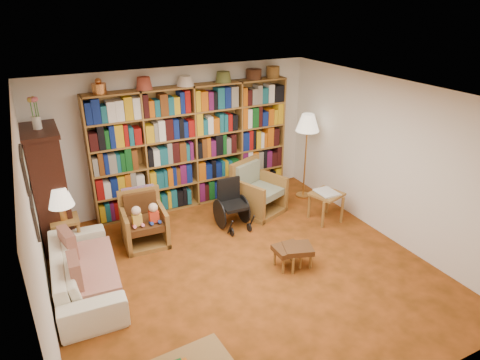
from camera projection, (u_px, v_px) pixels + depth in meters
floor at (244, 270)px, 6.09m from camera, size 5.00×5.00×0.00m
ceiling at (244, 96)px, 5.09m from camera, size 5.00×5.00×0.00m
wall_back at (180, 138)px, 7.63m from camera, size 5.00×0.00×5.00m
wall_front at (382, 304)px, 3.54m from camera, size 5.00×0.00×5.00m
wall_left at (36, 236)px, 4.55m from camera, size 0.00×5.00×5.00m
wall_right at (387, 160)px, 6.62m from camera, size 0.00×5.00×5.00m
bookshelf at (194, 143)px, 7.61m from camera, size 3.60×0.30×2.42m
curio_cabinet at (49, 187)px, 6.41m from camera, size 0.50×0.95×2.40m
framed_pictures at (30, 193)px, 4.66m from camera, size 0.03×0.52×0.97m
sofa at (85, 270)px, 5.61m from camera, size 2.00×0.85×0.58m
sofa_throw at (88, 268)px, 5.62m from camera, size 0.79×1.35×0.04m
cushion_left at (69, 249)px, 5.77m from camera, size 0.21×0.43×0.41m
cushion_right at (76, 277)px, 5.20m from camera, size 0.13×0.41×0.41m
side_table_lamp at (66, 228)px, 6.33m from camera, size 0.40×0.40×0.58m
table_lamp at (60, 198)px, 6.13m from camera, size 0.37×0.37×0.51m
armchair_leather at (143, 221)px, 6.69m from camera, size 0.70×0.74×0.83m
armchair_sage at (256, 192)px, 7.67m from camera, size 1.01×1.00×0.91m
wheelchair at (232, 205)px, 7.14m from camera, size 0.47×0.66×0.82m
floor_lamp at (308, 126)px, 7.76m from camera, size 0.43×0.43×1.63m
side_table_papers at (326, 198)px, 7.27m from camera, size 0.59×0.59×0.55m
footstool_a at (288, 251)px, 6.06m from camera, size 0.39×0.34×0.33m
footstool_b at (298, 250)px, 6.06m from camera, size 0.49×0.45×0.34m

